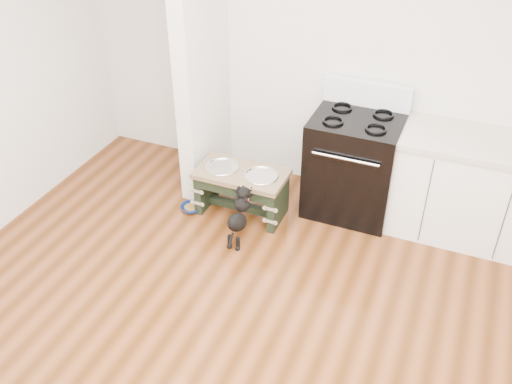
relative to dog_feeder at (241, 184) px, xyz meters
name	(u,v)px	position (x,y,z in m)	size (l,w,h in m)	color
ground	(226,377)	(0.63, -1.70, -0.31)	(5.00, 5.00, 0.00)	#4A250D
room_shell	(216,168)	(0.63, -1.70, 1.31)	(5.00, 5.00, 5.00)	silver
partition_wall	(201,48)	(-0.54, 0.40, 1.04)	(0.15, 0.80, 2.70)	silver
oven_range	(353,163)	(0.88, 0.46, 0.17)	(0.76, 0.69, 1.14)	black
cabinet_run	(469,189)	(1.86, 0.48, 0.14)	(1.24, 0.64, 0.91)	white
dog_feeder	(241,184)	(0.00, 0.00, 0.00)	(0.80, 0.43, 0.46)	black
puppy	(239,215)	(0.14, -0.37, -0.05)	(0.14, 0.41, 0.49)	black
floor_bowl	(191,208)	(-0.44, -0.15, -0.28)	(0.21, 0.21, 0.06)	navy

